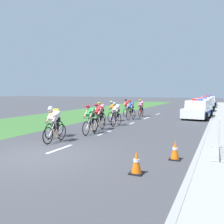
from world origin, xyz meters
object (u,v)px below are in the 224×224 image
object	(u,v)px
police_car_nearest	(197,110)
crowd_barrier_front	(219,138)
cyclist_eighth	(113,111)
police_car_third	(207,103)
cyclist_sixth	(116,114)
cyclist_third	(90,119)
traffic_cone_near	(175,150)
cyclist_lead	(54,124)
cyclist_fifth	(101,113)
police_car_second	(203,106)
cyclist_second	(54,121)
police_car_furthest	(209,101)
cyclist_tenth	(141,108)
cyclist_ninth	(127,107)
cyclist_fourth	(98,116)
cyclist_seventh	(131,110)
traffic_cone_mid	(136,163)

from	to	relation	value
police_car_nearest	crowd_barrier_front	size ratio (longest dim) A/B	1.95
cyclist_eighth	police_car_third	world-z (taller)	police_car_third
cyclist_sixth	cyclist_eighth	distance (m)	2.41
cyclist_eighth	crowd_barrier_front	distance (m)	10.62
cyclist_third	traffic_cone_near	distance (m)	5.81
cyclist_lead	cyclist_eighth	bearing A→B (deg)	94.82
cyclist_lead	cyclist_eighth	distance (m)	7.95
cyclist_fifth	police_car_second	world-z (taller)	police_car_second
police_car_third	cyclist_second	bearing A→B (deg)	-102.87
police_car_furthest	traffic_cone_near	world-z (taller)	police_car_furthest
crowd_barrier_front	cyclist_tenth	bearing A→B (deg)	118.58
cyclist_third	cyclist_eighth	size ratio (longest dim) A/B	1.00
cyclist_eighth	police_car_second	distance (m)	11.80
cyclist_fifth	police_car_nearest	xyz separation A→B (m)	(5.40, 6.82, -0.11)
cyclist_lead	police_car_furthest	distance (m)	31.64
cyclist_ninth	police_car_furthest	xyz separation A→B (m)	(5.93, 19.42, -0.11)
cyclist_fourth	police_car_second	xyz separation A→B (m)	(4.64, 14.55, -0.11)
cyclist_seventh	cyclist_ninth	bearing A→B (deg)	117.49
cyclist_eighth	traffic_cone_near	world-z (taller)	cyclist_eighth
cyclist_seventh	police_car_second	xyz separation A→B (m)	(4.70, 8.88, -0.11)
cyclist_second	crowd_barrier_front	bearing A→B (deg)	-5.60
cyclist_sixth	police_car_third	size ratio (longest dim) A/B	0.38
cyclist_eighth	cyclist_tenth	distance (m)	4.15
police_car_nearest	cyclist_fifth	bearing A→B (deg)	-128.37
cyclist_eighth	cyclist_sixth	bearing A→B (deg)	-61.74
cyclist_eighth	cyclist_lead	bearing A→B (deg)	-85.18
police_car_second	cyclist_second	bearing A→B (deg)	-107.74
cyclist_second	cyclist_third	xyz separation A→B (m)	(1.17, 1.48, 0.00)
crowd_barrier_front	traffic_cone_mid	size ratio (longest dim) A/B	3.63
cyclist_second	cyclist_ninth	xyz separation A→B (m)	(-0.36, 10.92, 0.00)
cyclist_sixth	crowd_barrier_front	xyz separation A→B (m)	(6.15, -5.60, -0.14)
cyclist_tenth	police_car_third	size ratio (longest dim) A/B	0.38
cyclist_ninth	traffic_cone_mid	distance (m)	15.48
police_car_furthest	police_car_second	bearing A→B (deg)	-90.01
cyclist_seventh	cyclist_ninth	distance (m)	2.67
cyclist_lead	police_car_nearest	size ratio (longest dim) A/B	0.38
traffic_cone_mid	cyclist_fifth	bearing A→B (deg)	122.37
cyclist_fifth	cyclist_ninth	xyz separation A→B (m)	(-0.53, 6.22, 0.00)
cyclist_seventh	crowd_barrier_front	xyz separation A→B (m)	(6.46, -9.27, -0.14)
cyclist_fourth	police_car_furthest	xyz separation A→B (m)	(4.65, 27.47, -0.11)
cyclist_second	cyclist_third	bearing A→B (deg)	51.76
cyclist_sixth	police_car_second	distance (m)	13.29
police_car_second	traffic_cone_near	world-z (taller)	police_car_second
cyclist_sixth	police_car_nearest	xyz separation A→B (m)	(4.39, 6.64, -0.11)
cyclist_ninth	cyclist_second	bearing A→B (deg)	-88.12
cyclist_second	traffic_cone_mid	bearing A→B (deg)	-32.94
police_car_nearest	traffic_cone_mid	distance (m)	14.99
police_car_nearest	traffic_cone_mid	xyz separation A→B (m)	(-0.23, -14.98, -0.37)
cyclist_second	cyclist_sixth	bearing A→B (deg)	76.38
cyclist_third	police_car_third	bearing A→B (deg)	79.11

